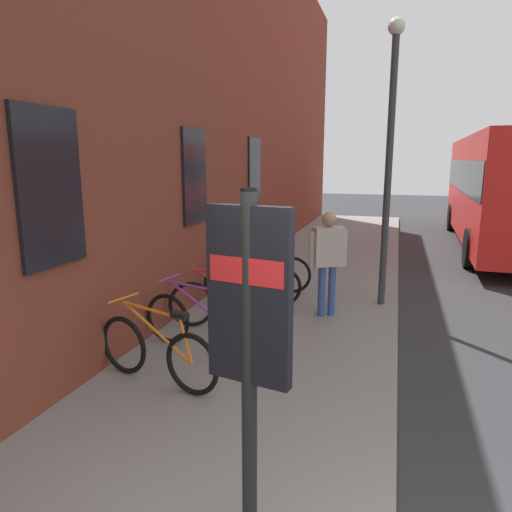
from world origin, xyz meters
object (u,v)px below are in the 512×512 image
at_px(bicycle_beside_lamp, 200,322).
at_px(bicycle_far_end, 267,272).
at_px(bicycle_mid_rack, 252,284).
at_px(transit_info_sign, 249,320).
at_px(city_bus, 505,185).
at_px(bicycle_nearest_sign, 156,352).
at_px(bicycle_end_of_row, 226,302).
at_px(pedestrian_near_bus, 328,253).
at_px(street_lamp, 390,141).

height_order(bicycle_beside_lamp, bicycle_far_end, same).
xyz_separation_m(bicycle_mid_rack, transit_info_sign, (-5.07, -1.56, 1.21)).
xyz_separation_m(bicycle_mid_rack, city_bus, (8.19, -5.51, 1.41)).
relative_size(bicycle_nearest_sign, bicycle_end_of_row, 1.02).
bearing_deg(city_bus, bicycle_far_end, 142.68).
distance_m(bicycle_beside_lamp, pedestrian_near_bus, 2.50).
relative_size(bicycle_nearest_sign, street_lamp, 0.36).
xyz_separation_m(bicycle_nearest_sign, city_bus, (11.36, -5.68, 1.41)).
bearing_deg(city_bus, bicycle_nearest_sign, 153.42).
distance_m(bicycle_far_end, street_lamp, 3.33).
relative_size(bicycle_nearest_sign, bicycle_beside_lamp, 0.99).
bearing_deg(bicycle_mid_rack, bicycle_beside_lamp, 177.33).
bearing_deg(city_bus, transit_info_sign, 163.40).
xyz_separation_m(bicycle_end_of_row, bicycle_far_end, (2.11, -0.08, 0.00)).
relative_size(city_bus, street_lamp, 2.20).
distance_m(bicycle_nearest_sign, bicycle_mid_rack, 3.17).
distance_m(bicycle_beside_lamp, bicycle_end_of_row, 0.96).
distance_m(bicycle_beside_lamp, city_bus, 11.81).
relative_size(bicycle_beside_lamp, street_lamp, 0.37).
bearing_deg(bicycle_beside_lamp, bicycle_nearest_sign, 176.04).
height_order(bicycle_beside_lamp, transit_info_sign, transit_info_sign).
height_order(bicycle_nearest_sign, bicycle_end_of_row, same).
bearing_deg(pedestrian_near_bus, street_lamp, -42.68).
xyz_separation_m(bicycle_nearest_sign, bicycle_far_end, (4.13, -0.18, 0.00)).
xyz_separation_m(bicycle_far_end, street_lamp, (-0.21, -2.20, 2.48)).
bearing_deg(pedestrian_near_bus, bicycle_far_end, 49.66).
xyz_separation_m(pedestrian_near_bus, street_lamp, (0.93, -0.86, 1.81)).
relative_size(bicycle_beside_lamp, pedestrian_near_bus, 1.01).
bearing_deg(city_bus, bicycle_beside_lamp, 151.42).
xyz_separation_m(bicycle_end_of_row, transit_info_sign, (-3.92, -1.63, 1.21)).
bearing_deg(bicycle_far_end, bicycle_beside_lamp, 178.06).
xyz_separation_m(bicycle_nearest_sign, bicycle_beside_lamp, (1.06, -0.07, 0.00)).
distance_m(bicycle_far_end, transit_info_sign, 6.35).
bearing_deg(transit_info_sign, bicycle_mid_rack, 17.09).
xyz_separation_m(bicycle_nearest_sign, street_lamp, (3.93, -2.38, 2.48)).
distance_m(bicycle_nearest_sign, street_lamp, 5.22).
distance_m(bicycle_nearest_sign, bicycle_end_of_row, 2.03).
bearing_deg(city_bus, bicycle_end_of_row, 149.11).
relative_size(bicycle_nearest_sign, bicycle_far_end, 0.98).
distance_m(bicycle_end_of_row, transit_info_sign, 4.42).
bearing_deg(street_lamp, bicycle_beside_lamp, 141.13).
bearing_deg(pedestrian_near_bus, bicycle_end_of_row, 124.27).
distance_m(bicycle_end_of_row, bicycle_far_end, 2.11).
distance_m(transit_info_sign, pedestrian_near_bus, 4.93).
bearing_deg(city_bus, street_lamp, 156.05).
xyz_separation_m(transit_info_sign, pedestrian_near_bus, (4.89, 0.21, -0.54)).
distance_m(bicycle_beside_lamp, bicycle_far_end, 3.07).
bearing_deg(street_lamp, bicycle_mid_rack, 108.90).
distance_m(bicycle_end_of_row, bicycle_mid_rack, 1.15).
xyz_separation_m(bicycle_beside_lamp, bicycle_end_of_row, (0.96, -0.02, 0.00)).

